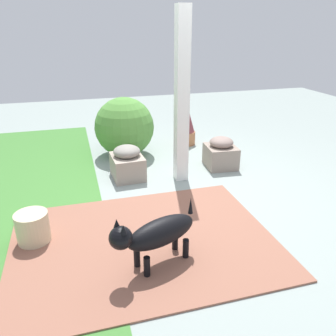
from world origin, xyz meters
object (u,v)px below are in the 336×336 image
(porch_pillar, at_px, (182,99))
(stone_planter_nearest, at_px, (221,153))
(dog, at_px, (156,234))
(stone_planter_mid, at_px, (127,163))
(terracotta_pot_spiky, at_px, (187,126))
(ceramic_urn, at_px, (33,228))
(round_shrub, at_px, (124,127))

(porch_pillar, relative_size, stone_planter_nearest, 4.46)
(porch_pillar, relative_size, dog, 2.68)
(stone_planter_mid, distance_m, dog, 1.86)
(stone_planter_nearest, relative_size, terracotta_pot_spiky, 0.68)
(stone_planter_mid, xyz_separation_m, dog, (-1.85, 0.08, 0.11))
(porch_pillar, bearing_deg, ceramic_urn, 119.61)
(dog, bearing_deg, round_shrub, -4.00)
(stone_planter_nearest, distance_m, dog, 2.34)
(stone_planter_nearest, height_order, stone_planter_mid, stone_planter_mid)
(porch_pillar, bearing_deg, terracotta_pot_spiky, -21.90)
(round_shrub, bearing_deg, stone_planter_nearest, -124.64)
(stone_planter_mid, xyz_separation_m, ceramic_urn, (-1.21, 1.08, -0.05))
(stone_planter_mid, relative_size, ceramic_urn, 1.64)
(dog, distance_m, ceramic_urn, 1.20)
(stone_planter_mid, relative_size, terracotta_pot_spiky, 0.73)
(porch_pillar, bearing_deg, round_shrub, 27.20)
(round_shrub, relative_size, dog, 1.15)
(stone_planter_mid, height_order, terracotta_pot_spiky, terracotta_pot_spiky)
(stone_planter_mid, xyz_separation_m, terracotta_pot_spiky, (1.08, -1.19, 0.12))
(porch_pillar, xyz_separation_m, stone_planter_mid, (0.22, 0.66, -0.84))
(round_shrub, height_order, dog, round_shrub)
(porch_pillar, distance_m, dog, 1.93)
(terracotta_pot_spiky, bearing_deg, stone_planter_nearest, -172.28)
(porch_pillar, relative_size, round_shrub, 2.34)
(dog, bearing_deg, terracotta_pot_spiky, -23.32)
(stone_planter_mid, bearing_deg, stone_planter_nearest, -89.56)
(porch_pillar, relative_size, terracotta_pot_spiky, 3.06)
(porch_pillar, relative_size, stone_planter_mid, 4.20)
(stone_planter_nearest, bearing_deg, dog, 142.88)
(stone_planter_nearest, distance_m, stone_planter_mid, 1.33)
(round_shrub, xyz_separation_m, terracotta_pot_spiky, (0.23, -1.07, -0.12))
(dog, bearing_deg, stone_planter_mid, -2.39)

